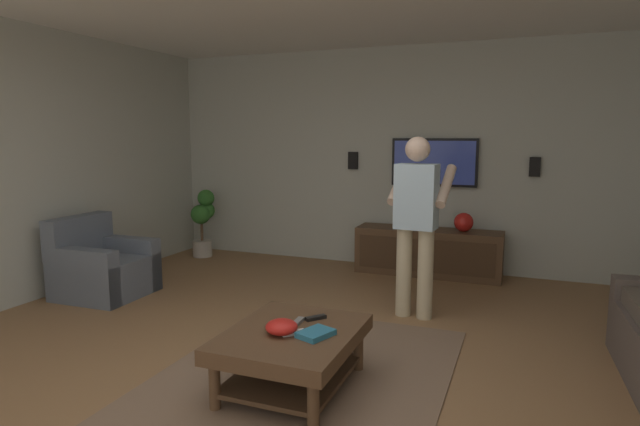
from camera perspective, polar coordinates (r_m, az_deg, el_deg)
name	(u,v)px	position (r m, az deg, el deg)	size (l,w,h in m)	color
ground_plane	(287,379)	(3.78, -3.55, -17.45)	(8.15, 8.15, 0.00)	olive
wall_back_tv	(403,159)	(6.69, 8.98, 5.83)	(0.10, 6.43, 2.73)	#B2B7AD
area_rug	(304,375)	(3.81, -1.70, -17.12)	(2.43, 1.91, 0.01)	#7A604C
armchair	(102,269)	(5.95, -22.50, -5.59)	(0.82, 0.83, 0.82)	slate
coffee_table	(292,346)	(3.53, -3.04, -14.15)	(1.00, 0.80, 0.40)	#513823
media_console	(428,252)	(6.43, 11.60, -4.15)	(0.45, 1.70, 0.55)	#513823
tv	(434,162)	(6.53, 12.24, 5.37)	(0.05, 1.03, 0.58)	black
person_standing	(416,216)	(4.81, 10.39, -0.32)	(0.56, 0.57, 1.64)	#C6B793
potted_plant_tall	(203,219)	(7.36, -12.50, -0.67)	(0.35, 0.32, 0.93)	#B7B2A8
bowl	(282,327)	(3.42, -4.18, -12.18)	(0.21, 0.21, 0.09)	red
remote_white	(293,333)	(3.42, -2.89, -12.80)	(0.15, 0.04, 0.02)	white
remote_black	(316,318)	(3.67, -0.46, -11.25)	(0.15, 0.04, 0.02)	black
remote_grey	(298,322)	(3.60, -2.43, -11.69)	(0.15, 0.04, 0.02)	slate
book	(316,334)	(3.38, -0.46, -12.90)	(0.22, 0.16, 0.04)	teal
vase_round	(464,222)	(6.30, 15.27, -0.97)	(0.22, 0.22, 0.22)	red
wall_speaker_left	(535,167)	(6.46, 22.21, 4.64)	(0.06, 0.12, 0.22)	black
wall_speaker_right	(353,161)	(6.78, 3.60, 5.69)	(0.06, 0.12, 0.22)	black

